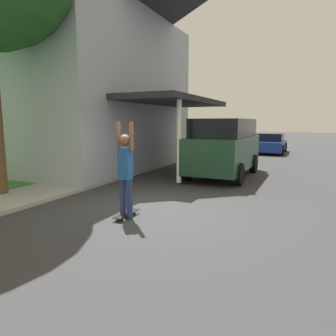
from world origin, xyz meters
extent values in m
plane|color=#333335|center=(0.00, 0.00, 0.00)|extent=(120.00, 120.00, 0.00)
cube|color=#387F2D|center=(-8.00, 6.00, 0.04)|extent=(10.00, 80.00, 0.08)
cube|color=#9E9E99|center=(-3.60, 6.00, 0.05)|extent=(1.80, 80.00, 0.10)
cube|color=#99A3B2|center=(-7.64, 4.94, 3.29)|extent=(9.93, 8.48, 6.43)
cube|color=#28282D|center=(-1.57, 4.94, 2.88)|extent=(2.60, 5.93, 0.20)
cylinder|color=silver|center=(-0.47, 2.83, 1.43)|extent=(0.16, 0.16, 2.70)
cube|color=#193823|center=(0.43, 5.03, 0.92)|extent=(1.89, 4.55, 1.21)
cube|color=black|center=(0.43, 5.14, 1.85)|extent=(1.74, 3.55, 0.66)
cylinder|color=black|center=(-0.47, 6.44, 0.37)|extent=(0.24, 0.74, 0.74)
cylinder|color=black|center=(1.34, 6.44, 0.37)|extent=(0.24, 0.74, 0.74)
cylinder|color=black|center=(-0.47, 3.62, 0.37)|extent=(0.24, 0.74, 0.74)
cylinder|color=black|center=(1.34, 3.62, 0.37)|extent=(0.24, 0.74, 0.74)
cube|color=navy|center=(1.00, 14.94, 0.50)|extent=(1.79, 4.04, 0.63)
cube|color=black|center=(1.00, 14.84, 1.07)|extent=(1.57, 2.10, 0.51)
cylinder|color=black|center=(0.13, 16.15, 0.33)|extent=(0.20, 0.65, 0.65)
cylinder|color=black|center=(1.86, 16.15, 0.33)|extent=(0.20, 0.65, 0.65)
cylinder|color=black|center=(0.13, 13.73, 0.33)|extent=(0.20, 0.65, 0.65)
cylinder|color=black|center=(1.86, 13.73, 0.33)|extent=(0.20, 0.65, 0.65)
cylinder|color=navy|center=(-0.19, -0.87, 0.43)|extent=(0.13, 0.13, 0.87)
cylinder|color=navy|center=(-0.02, -0.87, 0.43)|extent=(0.13, 0.13, 0.87)
cube|color=#1E4C93|center=(-0.11, -0.87, 1.20)|extent=(0.25, 0.20, 0.67)
sphere|color=brown|center=(-0.11, -0.87, 1.69)|extent=(0.24, 0.24, 0.24)
cylinder|color=brown|center=(-0.27, -0.87, 1.78)|extent=(0.09, 0.09, 0.59)
cylinder|color=brown|center=(0.05, -0.87, 1.78)|extent=(0.09, 0.09, 0.59)
cube|color=black|center=(-0.15, -0.81, 0.09)|extent=(0.21, 0.78, 0.02)
cylinder|color=silver|center=(-0.24, -0.57, 0.03)|extent=(0.03, 0.06, 0.06)
cylinder|color=silver|center=(-0.05, -0.57, 0.03)|extent=(0.03, 0.06, 0.06)
cylinder|color=silver|center=(-0.24, -1.05, 0.03)|extent=(0.03, 0.06, 0.06)
cylinder|color=silver|center=(-0.05, -1.05, 0.03)|extent=(0.03, 0.06, 0.06)
cylinder|color=gold|center=(-3.68, 1.56, 0.39)|extent=(0.20, 0.20, 0.58)
sphere|color=gold|center=(-3.68, 1.56, 0.78)|extent=(0.18, 0.18, 0.18)
camera|label=1|loc=(3.37, -6.12, 2.07)|focal=32.00mm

